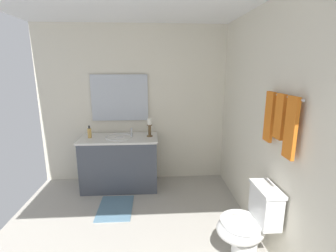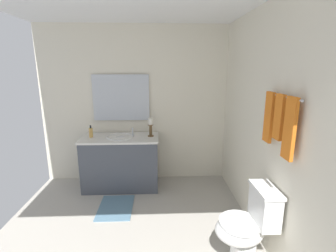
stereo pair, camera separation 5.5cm
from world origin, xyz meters
name	(u,v)px [view 1 (the left image)]	position (x,y,z in m)	size (l,w,h in m)	color
floor	(128,234)	(0.00, 0.00, -0.01)	(2.93, 2.93, 0.02)	#B2ADA3
wall_back	(265,125)	(0.00, 1.46, 1.23)	(2.93, 0.04, 2.45)	silver
wall_left	(134,106)	(-1.47, 0.00, 1.23)	(0.04, 2.93, 2.45)	silver
vanity_cabinet	(120,162)	(-1.14, -0.21, 0.40)	(0.58, 1.16, 0.80)	#474C56
sink_basin	(119,140)	(-1.14, -0.21, 0.76)	(0.40, 0.40, 0.24)	white
mirror	(120,98)	(-1.42, -0.21, 1.35)	(0.02, 0.87, 0.71)	silver
candle_holder_tall	(150,127)	(-1.16, 0.25, 0.94)	(0.09, 0.09, 0.28)	brown
soap_bottle	(90,133)	(-1.15, -0.64, 0.87)	(0.06, 0.06, 0.18)	#E5B259
toilet	(248,225)	(0.43, 1.18, 0.37)	(0.39, 0.54, 0.75)	white
towel_bar	(284,96)	(0.42, 1.40, 1.58)	(0.02, 0.02, 0.56)	silver
towel_near_vanity	(269,117)	(0.23, 1.39, 1.36)	(0.13, 0.03, 0.47)	orange
towel_center	(280,117)	(0.42, 1.39, 1.40)	(0.13, 0.03, 0.39)	orange
towel_near_corner	(291,128)	(0.61, 1.39, 1.35)	(0.14, 0.03, 0.50)	orange
bath_mat	(115,208)	(-0.52, -0.21, 0.01)	(0.60, 0.44, 0.02)	slate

